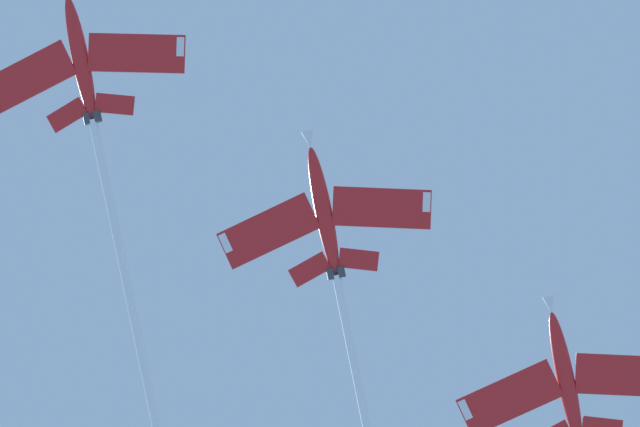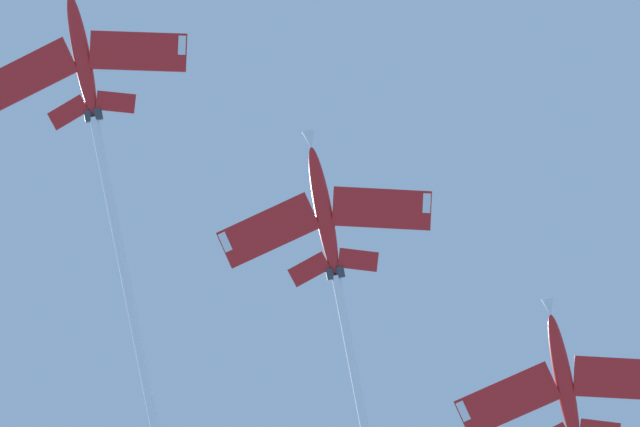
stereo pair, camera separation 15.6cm
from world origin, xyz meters
name	(u,v)px [view 1 (the left image)]	position (x,y,z in m)	size (l,w,h in m)	color
jet_lead	(95,129)	(18.06, -1.23, 106.26)	(41.81, 21.84, 10.56)	red
jet_second	(339,290)	(42.25, -12.92, 102.04)	(43.37, 23.10, 10.84)	red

